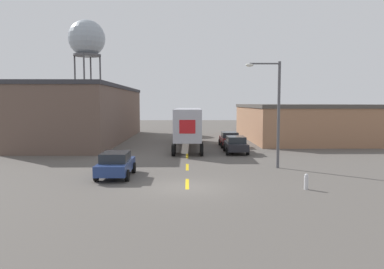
{
  "coord_description": "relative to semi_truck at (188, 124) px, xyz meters",
  "views": [
    {
      "loc": [
        0.01,
        -19.94,
        4.56
      ],
      "look_at": [
        0.38,
        9.55,
        2.07
      ],
      "focal_mm": 35.0,
      "sensor_mm": 36.0,
      "label": 1
    }
  ],
  "objects": [
    {
      "name": "ground_plane",
      "position": [
        -0.12,
        -18.21,
        -2.41
      ],
      "size": [
        160.0,
        160.0,
        0.0
      ],
      "primitive_type": "plane",
      "color": "#56514C"
    },
    {
      "name": "road_centerline",
      "position": [
        -0.12,
        -11.75,
        -2.41
      ],
      "size": [
        0.2,
        13.91,
        0.01
      ],
      "color": "gold",
      "rests_on": "ground_plane"
    },
    {
      "name": "parked_car_right_mid",
      "position": [
        4.29,
        -4.37,
        -1.6
      ],
      "size": [
        2.02,
        4.31,
        1.55
      ],
      "color": "black",
      "rests_on": "ground_plane"
    },
    {
      "name": "water_tower",
      "position": [
        -17.26,
        26.92,
        12.94
      ],
      "size": [
        6.21,
        6.21,
        18.68
      ],
      "color": "#47474C",
      "rests_on": "ground_plane"
    },
    {
      "name": "street_lamp",
      "position": [
        5.95,
        -12.17,
        1.92
      ],
      "size": [
        2.45,
        0.32,
        7.42
      ],
      "color": "#4C4C51",
      "rests_on": "ground_plane"
    },
    {
      "name": "fire_hydrant",
      "position": [
        6.17,
        -18.77,
        -1.99
      ],
      "size": [
        0.22,
        0.22,
        0.85
      ],
      "color": "silver",
      "rests_on": "ground_plane"
    },
    {
      "name": "parked_car_right_far",
      "position": [
        4.29,
        0.67,
        -1.6
      ],
      "size": [
        2.02,
        4.31,
        1.55
      ],
      "color": "maroon",
      "rests_on": "ground_plane"
    },
    {
      "name": "warehouse_left",
      "position": [
        -12.07,
        7.57,
        0.89
      ],
      "size": [
        9.07,
        27.2,
        6.58
      ],
      "color": "brown",
      "rests_on": "ground_plane"
    },
    {
      "name": "warehouse_right",
      "position": [
        14.29,
        8.77,
        -0.2
      ],
      "size": [
        14.0,
        20.09,
        4.41
      ],
      "color": "#9E7051",
      "rests_on": "ground_plane"
    },
    {
      "name": "semi_truck",
      "position": [
        0.0,
        0.0,
        0.0
      ],
      "size": [
        2.94,
        14.48,
        4.01
      ],
      "rotation": [
        0.0,
        0.0,
        -0.02
      ],
      "color": "black",
      "rests_on": "ground_plane"
    },
    {
      "name": "parked_car_left_near",
      "position": [
        -4.54,
        -15.26,
        -1.6
      ],
      "size": [
        2.02,
        4.31,
        1.55
      ],
      "color": "navy",
      "rests_on": "ground_plane"
    }
  ]
}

